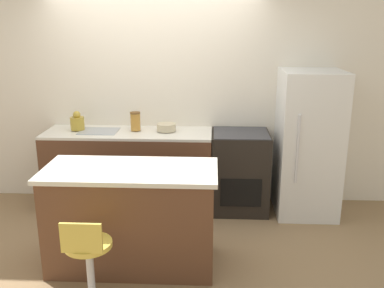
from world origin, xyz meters
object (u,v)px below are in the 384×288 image
Objects in this scene: oven_range at (240,171)px; mixing_bowl at (166,127)px; refrigerator at (308,144)px; kettle at (77,122)px; stool_chair at (89,262)px.

oven_range is 1.01m from mixing_bowl.
refrigerator reaches higher than mixing_bowl.
kettle is 1.05m from mixing_bowl.
oven_range is 2.00m from kettle.
refrigerator is 7.46× the size of kettle.
kettle reaches higher than mixing_bowl.
stool_chair is (-1.27, -1.90, -0.08)m from oven_range.
mixing_bowl is (1.05, 0.00, -0.05)m from kettle.
kettle is at bearing 108.48° from stool_chair.
stool_chair is 2.07m from mixing_bowl.
oven_range is 0.57× the size of refrigerator.
kettle is at bearing 180.00° from mixing_bowl.
oven_range is at bearing 177.11° from refrigerator.
refrigerator is at bearing 42.59° from stool_chair.
kettle reaches higher than stool_chair.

